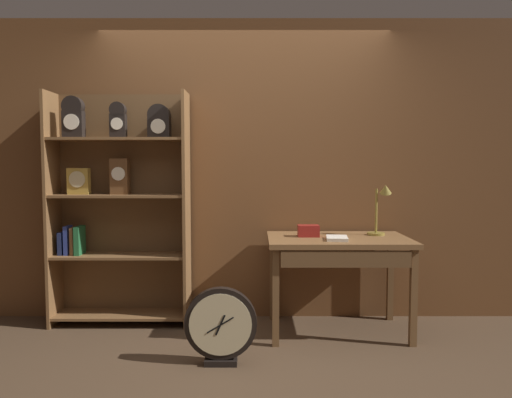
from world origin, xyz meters
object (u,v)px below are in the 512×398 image
toolbox_small (309,231)px  round_clock_large (221,326)px  desk_lamp (382,207)px  open_repair_manual (338,238)px  workbench (339,249)px  bookshelf (118,201)px

toolbox_small → round_clock_large: bearing=-133.9°
desk_lamp → open_repair_manual: size_ratio=1.98×
workbench → open_repair_manual: size_ratio=5.09×
open_repair_manual → round_clock_large: size_ratio=0.42×
desk_lamp → round_clock_large: bearing=-149.3°
bookshelf → toolbox_small: bearing=-7.0°
workbench → open_repair_manual: (-0.03, -0.10, 0.11)m
round_clock_large → workbench: bearing=34.7°
bookshelf → open_repair_manual: size_ratio=8.86×
bookshelf → round_clock_large: bearing=-43.5°
bookshelf → workbench: size_ratio=1.74×
desk_lamp → round_clock_large: (-1.26, -0.75, -0.73)m
workbench → bookshelf: bearing=171.8°
workbench → open_repair_manual: 0.15m
open_repair_manual → desk_lamp: bearing=36.9°
workbench → toolbox_small: (-0.23, 0.07, 0.14)m
desk_lamp → workbench: bearing=-160.7°
desk_lamp → toolbox_small: 0.63m
bookshelf → workbench: bearing=-8.2°
workbench → round_clock_large: (-0.89, -0.62, -0.41)m
bookshelf → workbench: 1.88m
toolbox_small → open_repair_manual: toolbox_small is taller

